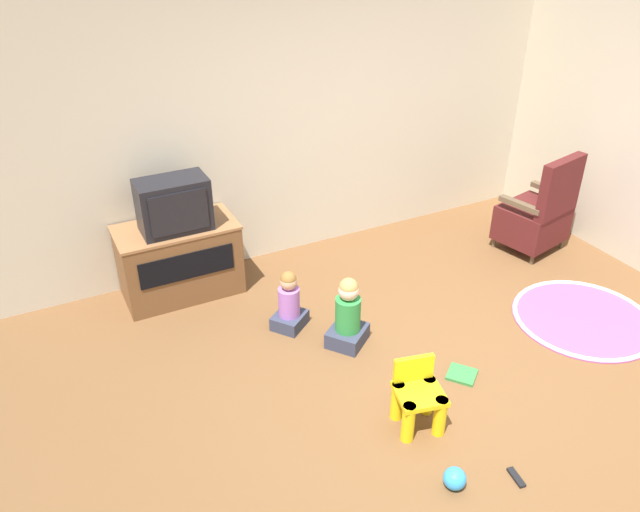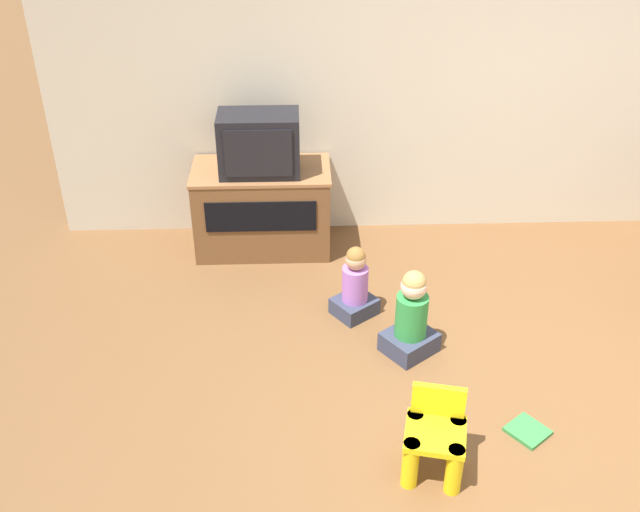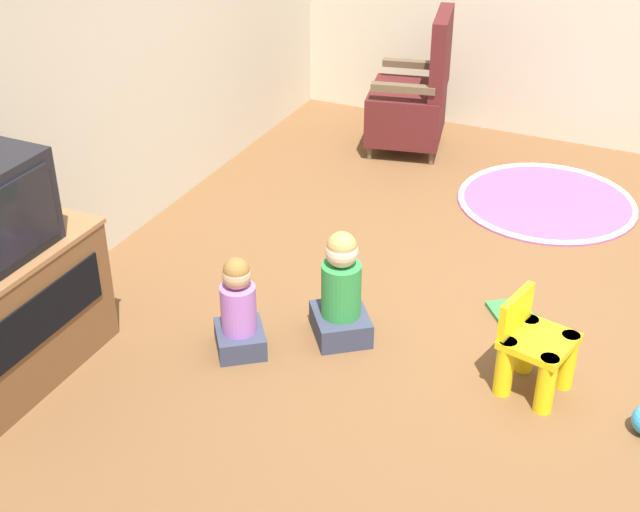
# 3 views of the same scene
# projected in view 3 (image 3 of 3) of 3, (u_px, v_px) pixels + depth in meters

# --- Properties ---
(ground_plane) EXTENTS (30.00, 30.00, 0.00)m
(ground_plane) POSITION_uv_depth(u_px,v_px,m) (523.00, 329.00, 4.62)
(ground_plane) COLOR brown
(wall_back) EXTENTS (5.68, 0.12, 2.63)m
(wall_back) POSITION_uv_depth(u_px,v_px,m) (80.00, 28.00, 4.74)
(wall_back) COLOR beige
(wall_back) RESTS_ON ground_plane
(black_armchair) EXTENTS (0.70, 0.65, 1.02)m
(black_armchair) POSITION_uv_depth(u_px,v_px,m) (414.00, 99.00, 6.43)
(black_armchair) COLOR brown
(black_armchair) RESTS_ON ground_plane
(yellow_kid_chair) EXTENTS (0.37, 0.35, 0.48)m
(yellow_kid_chair) POSITION_uv_depth(u_px,v_px,m) (534.00, 352.00, 4.11)
(yellow_kid_chair) COLOR yellow
(yellow_kid_chair) RESTS_ON ground_plane
(play_mat) EXTENTS (1.17, 1.17, 0.04)m
(play_mat) POSITION_uv_depth(u_px,v_px,m) (546.00, 201.00, 5.85)
(play_mat) COLOR #A54C8C
(play_mat) RESTS_ON ground_plane
(child_watching_left) EXTENTS (0.35, 0.35, 0.53)m
(child_watching_left) POSITION_uv_depth(u_px,v_px,m) (239.00, 311.00, 4.36)
(child_watching_left) COLOR #33384C
(child_watching_left) RESTS_ON ground_plane
(child_watching_center) EXTENTS (0.41, 0.40, 0.60)m
(child_watching_center) POSITION_uv_depth(u_px,v_px,m) (341.00, 293.00, 4.45)
(child_watching_center) COLOR #33384C
(child_watching_center) RESTS_ON ground_plane
(book) EXTENTS (0.28, 0.28, 0.02)m
(book) POSITION_uv_depth(u_px,v_px,m) (510.00, 311.00, 4.75)
(book) COLOR #337F3D
(book) RESTS_ON ground_plane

